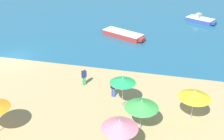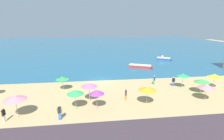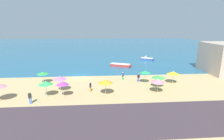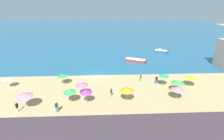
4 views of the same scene
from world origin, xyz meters
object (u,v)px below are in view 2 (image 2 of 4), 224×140
beach_umbrella_5 (147,89)px  beach_umbrella_6 (89,85)px  beach_umbrella_8 (97,92)px  bather_2 (3,114)px  bather_1 (173,81)px  bather_3 (126,94)px  bather_4 (59,112)px  beach_umbrella_10 (62,78)px  beach_umbrella_7 (75,92)px  bather_0 (154,80)px  beach_umbrella_9 (215,76)px  beach_umbrella_1 (202,81)px  skiff_offshore (164,59)px  beach_umbrella_3 (183,75)px  beach_umbrella_2 (15,98)px  beach_umbrella_4 (207,86)px  skiff_nearshore (140,66)px

beach_umbrella_5 → beach_umbrella_6: (-7.23, 1.89, 0.17)m
beach_umbrella_8 → bather_2: (-9.81, -1.68, -1.31)m
bather_1 → bather_2: 24.04m
bather_3 → bather_4: bearing=-153.8°
beach_umbrella_6 → beach_umbrella_8: size_ratio=1.05×
bather_2 → beach_umbrella_6: bearing=23.8°
beach_umbrella_8 → beach_umbrella_10: size_ratio=1.15×
beach_umbrella_5 → bather_2: size_ratio=1.53×
beach_umbrella_5 → beach_umbrella_8: (-6.34, -0.36, 0.04)m
beach_umbrella_7 → bather_3: bearing=14.3°
bather_0 → bather_1: 3.10m
bather_0 → beach_umbrella_9: bearing=-17.1°
beach_umbrella_1 → skiff_offshore: size_ratio=0.54×
bather_2 → bather_3: (13.75, 3.62, -0.01)m
beach_umbrella_1 → beach_umbrella_3: bearing=126.9°
skiff_offshore → beach_umbrella_3: bearing=-106.4°
beach_umbrella_7 → beach_umbrella_8: size_ratio=1.00×
bather_0 → bather_4: 17.03m
bather_3 → skiff_offshore: size_ratio=0.38×
beach_umbrella_6 → bather_1: 14.41m
beach_umbrella_2 → beach_umbrella_8: size_ratio=1.01×
beach_umbrella_3 → bather_3: beach_umbrella_3 is taller
bather_3 → beach_umbrella_4: bearing=-7.0°
beach_umbrella_6 → beach_umbrella_3: bearing=11.9°
beach_umbrella_3 → bather_4: beach_umbrella_3 is taller
beach_umbrella_4 → beach_umbrella_3: bearing=99.6°
beach_umbrella_6 → beach_umbrella_2: bearing=-158.5°
beach_umbrella_1 → bather_0: (-5.56, 4.59, -1.06)m
beach_umbrella_8 → beach_umbrella_9: size_ratio=1.07×
beach_umbrella_6 → skiff_offshore: (21.24, 25.35, -1.94)m
beach_umbrella_3 → skiff_nearshore: beach_umbrella_3 is taller
bather_3 → skiff_offshore: 30.46m
bather_3 → skiff_nearshore: 18.85m
bather_0 → skiff_nearshore: bather_0 is taller
beach_umbrella_10 → bather_4: bearing=-84.2°
beach_umbrella_7 → bather_1: bearing=21.7°
beach_umbrella_9 → skiff_offshore: size_ratio=0.56×
beach_umbrella_7 → beach_umbrella_8: (2.53, -0.29, 0.00)m
skiff_nearshore → beach_umbrella_9: bearing=-61.5°
beach_umbrella_1 → beach_umbrella_6: beach_umbrella_6 is taller
bather_3 → bather_4: (-8.01, -3.95, 0.09)m
bather_3 → beach_umbrella_7: bearing=-165.7°
bather_0 → beach_umbrella_1: bearing=-39.6°
bather_1 → bather_2: (-22.64, -8.08, -0.03)m
beach_umbrella_7 → bather_2: (-7.28, -1.97, -1.31)m
bather_1 → bather_4: size_ratio=0.95×
beach_umbrella_10 → skiff_offshore: size_ratio=0.52×
beach_umbrella_9 → skiff_nearshore: bearing=118.5°
beach_umbrella_8 → beach_umbrella_5: bearing=3.3°
beach_umbrella_9 → bather_2: (-28.72, -6.56, -1.16)m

